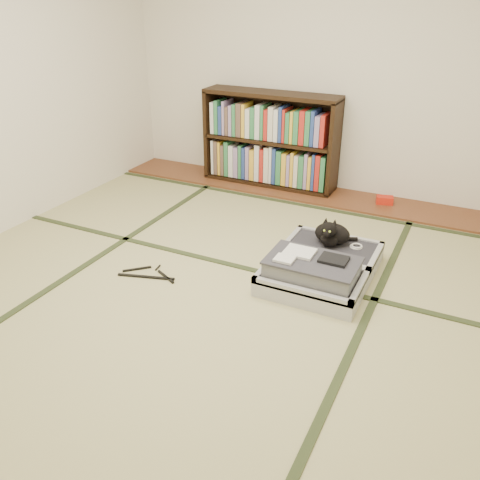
% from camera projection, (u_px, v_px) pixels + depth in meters
% --- Properties ---
extents(floor, '(4.50, 4.50, 0.00)m').
position_uv_depth(floor, '(210.00, 293.00, 3.37)').
color(floor, tan).
rests_on(floor, ground).
extents(wood_strip, '(4.00, 0.50, 0.02)m').
position_uv_depth(wood_strip, '(309.00, 193.00, 4.97)').
color(wood_strip, brown).
rests_on(wood_strip, ground).
extents(red_item, '(0.17, 0.12, 0.07)m').
position_uv_depth(red_item, '(385.00, 200.00, 4.69)').
color(red_item, red).
rests_on(red_item, wood_strip).
extents(room_shell, '(4.50, 4.50, 4.50)m').
position_uv_depth(room_shell, '(203.00, 62.00, 2.71)').
color(room_shell, white).
rests_on(room_shell, ground).
extents(tatami_borders, '(4.00, 4.50, 0.01)m').
position_uv_depth(tatami_borders, '(242.00, 260.00, 3.77)').
color(tatami_borders, '#2D381E').
rests_on(tatami_borders, ground).
extents(bookcase, '(1.35, 0.31, 0.92)m').
position_uv_depth(bookcase, '(270.00, 142.00, 5.01)').
color(bookcase, black).
rests_on(bookcase, wood_strip).
extents(suitcase, '(0.67, 0.89, 0.26)m').
position_uv_depth(suitcase, '(320.00, 267.00, 3.49)').
color(suitcase, '#B8B8BD').
rests_on(suitcase, floor).
extents(cat, '(0.30, 0.30, 0.24)m').
position_uv_depth(cat, '(332.00, 234.00, 3.68)').
color(cat, black).
rests_on(cat, suitcase).
extents(cable_coil, '(0.09, 0.09, 0.02)m').
position_uv_depth(cable_coil, '(356.00, 246.00, 3.68)').
color(cable_coil, white).
rests_on(cable_coil, suitcase).
extents(hanger, '(0.42, 0.25, 0.01)m').
position_uv_depth(hanger, '(149.00, 275.00, 3.57)').
color(hanger, black).
rests_on(hanger, floor).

